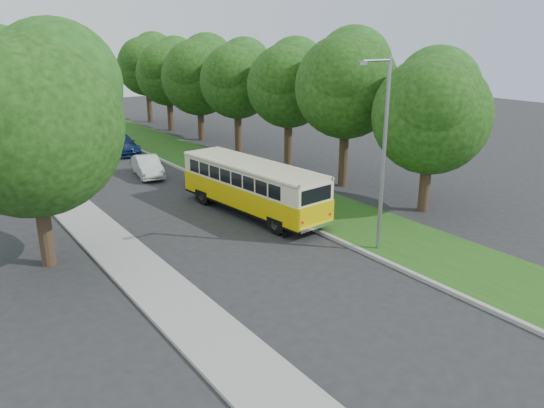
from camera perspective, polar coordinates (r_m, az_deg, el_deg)
ground at (r=22.25m, az=-1.19°, el=-5.45°), size 120.00×120.00×0.00m
curb at (r=27.99m, az=-0.75°, el=-0.33°), size 0.20×70.00×0.15m
grass_verge at (r=29.31m, az=3.06°, el=0.47°), size 4.50×70.00×0.13m
sidewalk at (r=24.57m, az=-17.22°, el=-3.83°), size 2.20×70.00×0.12m
treeline at (r=38.00m, az=-12.74°, el=13.06°), size 24.27×41.91×9.46m
lamppost_near at (r=21.71m, az=11.81°, el=5.70°), size 1.71×0.16×8.00m
lamppost_far at (r=34.01m, az=-23.59°, el=8.44°), size 1.71×0.16×7.50m
warning_sign at (r=30.62m, az=-21.08°, el=3.24°), size 0.56×0.10×2.50m
vintage_bus at (r=26.76m, az=-2.13°, el=1.70°), size 3.31×9.39×2.73m
car_silver at (r=31.47m, az=-6.69°, el=2.90°), size 2.27×4.62×1.52m
car_white at (r=35.18m, az=-13.24°, el=3.96°), size 2.09×4.19×1.32m
car_blue at (r=42.74m, az=-15.96°, el=6.21°), size 2.29×4.99×1.41m
car_grey at (r=45.04m, az=-17.52°, el=6.54°), size 3.54×4.95×1.25m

